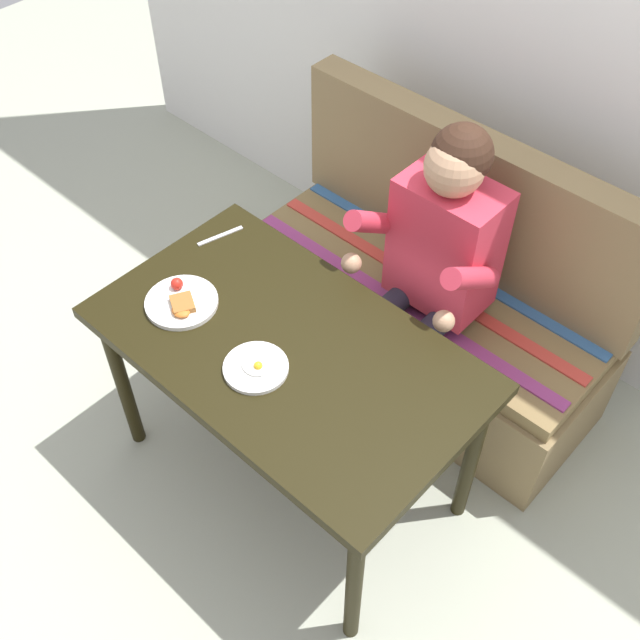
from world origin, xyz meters
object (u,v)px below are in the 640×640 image
(table, at_px, (287,362))
(fork, at_px, (220,236))
(couch, at_px, (427,301))
(plate_eggs, at_px, (257,368))
(person, at_px, (432,259))
(plate_breakfast, at_px, (181,302))

(table, distance_m, fork, 0.55)
(couch, xyz_separation_m, fork, (-0.51, -0.57, 0.40))
(couch, xyz_separation_m, plate_eggs, (0.00, -0.89, 0.41))
(person, height_order, plate_breakfast, person)
(plate_breakfast, xyz_separation_m, plate_eggs, (0.36, -0.02, -0.00))
(table, xyz_separation_m, plate_breakfast, (-0.36, -0.10, 0.09))
(table, height_order, plate_eggs, plate_eggs)
(table, bearing_deg, couch, 90.00)
(table, relative_size, plate_breakfast, 5.20)
(couch, height_order, fork, couch)
(table, distance_m, plate_eggs, 0.16)
(plate_breakfast, bearing_deg, couch, 67.59)
(table, xyz_separation_m, fork, (-0.51, 0.19, 0.08))
(person, bearing_deg, plate_eggs, -97.61)
(plate_breakfast, distance_m, fork, 0.33)
(couch, xyz_separation_m, person, (0.10, -0.17, 0.41))
(couch, relative_size, plate_eggs, 7.46)
(couch, bearing_deg, plate_eggs, -89.71)
(couch, bearing_deg, person, -60.18)
(person, xyz_separation_m, plate_breakfast, (-0.46, -0.69, 0.00))
(table, distance_m, person, 0.61)
(couch, distance_m, person, 0.46)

